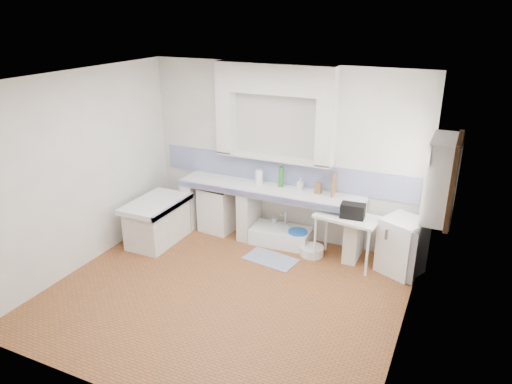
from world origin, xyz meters
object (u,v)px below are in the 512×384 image
at_px(sink, 281,236).
at_px(side_table, 346,239).
at_px(fridge, 402,246).
at_px(stove, 219,209).

distance_m(sink, side_table, 1.14).
distance_m(side_table, fridge, 0.79).
height_order(stove, side_table, stove).
bearing_deg(fridge, stove, -158.28).
xyz_separation_m(sink, fridge, (1.88, -0.11, 0.30)).
xyz_separation_m(sink, side_table, (1.10, -0.18, 0.26)).
xyz_separation_m(stove, sink, (1.16, -0.03, -0.27)).
bearing_deg(stove, fridge, 2.81).
bearing_deg(side_table, fridge, 13.36).
bearing_deg(side_table, sink, 178.31).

